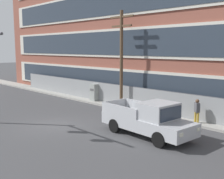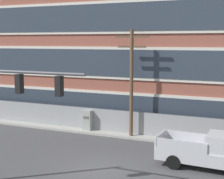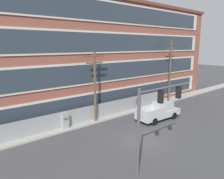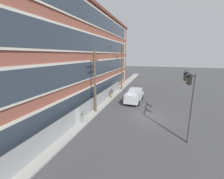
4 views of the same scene
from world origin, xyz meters
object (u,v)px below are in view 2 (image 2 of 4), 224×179
object	(u,v)px
traffic_signal_mast	(12,101)
electrical_cabinet	(88,121)
utility_pole_near_corner	(131,79)
pickup_truck_silver	(210,152)

from	to	relation	value
traffic_signal_mast	electrical_cabinet	world-z (taller)	traffic_signal_mast
utility_pole_near_corner	electrical_cabinet	size ratio (longest dim) A/B	4.62
traffic_signal_mast	pickup_truck_silver	size ratio (longest dim) A/B	1.03
traffic_signal_mast	pickup_truck_silver	distance (m)	10.87
pickup_truck_silver	utility_pole_near_corner	bearing A→B (deg)	146.23
utility_pole_near_corner	electrical_cabinet	xyz separation A→B (m)	(-3.65, 0.24, -3.49)
traffic_signal_mast	electrical_cabinet	size ratio (longest dim) A/B	3.49
pickup_truck_silver	electrical_cabinet	size ratio (longest dim) A/B	3.37
utility_pole_near_corner	traffic_signal_mast	bearing A→B (deg)	-103.17
traffic_signal_mast	utility_pole_near_corner	xyz separation A→B (m)	(2.36, 10.11, 0.14)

